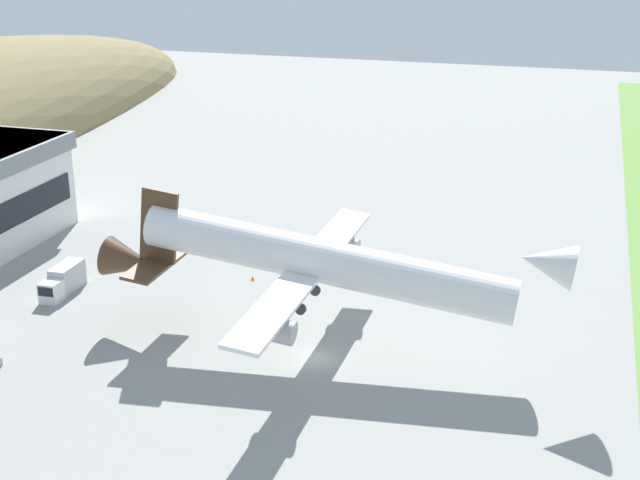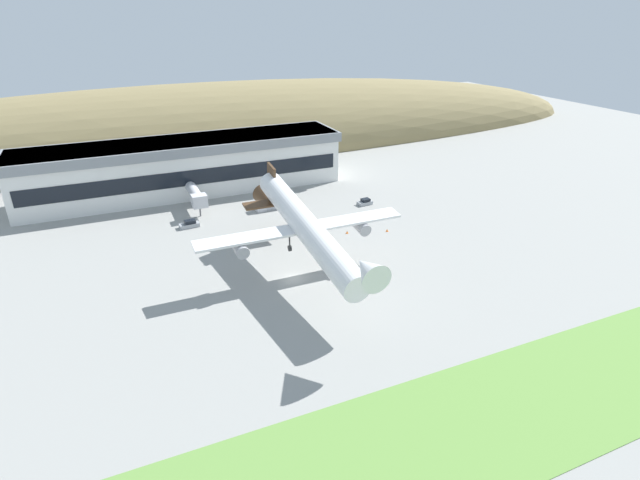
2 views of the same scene
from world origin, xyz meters
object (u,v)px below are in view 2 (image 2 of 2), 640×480
Objects in this scene: traffic_cone_0 at (387,230)px; traffic_cone_1 at (347,232)px; terminal_building at (184,163)px; service_car_0 at (189,224)px; service_car_1 at (365,202)px; fuel_truck at (271,203)px; jetway_0 at (196,195)px; cargo_airplane at (304,226)px.

traffic_cone_0 and traffic_cone_1 have the same top height.
terminal_building is 140.80× the size of traffic_cone_0.
service_car_0 is 42.35m from service_car_1.
terminal_building reaches higher than traffic_cone_0.
service_car_1 is at bearing -16.84° from fuel_truck.
service_car_0 is 43.56m from traffic_cone_0.
service_car_1 is (42.22, -3.31, -0.05)m from service_car_0.
service_car_1 reaches higher than traffic_cone_0.
traffic_cone_1 is at bearing -63.14° from fuel_truck.
terminal_building is 140.80× the size of traffic_cone_1.
jetway_0 is 40.74m from service_car_1.
service_car_0 is (-3.52, -8.93, -3.32)m from jetway_0.
fuel_truck is 29.67m from traffic_cone_0.
cargo_airplane is at bearing -139.23° from traffic_cone_1.
jetway_0 is at bearing 136.10° from traffic_cone_1.
jetway_0 reaches higher than traffic_cone_1.
fuel_truck is at bearing -18.49° from jetway_0.
jetway_0 is at bearing 106.92° from cargo_airplane.
traffic_cone_1 is (26.97, -25.95, -3.71)m from jetway_0.
cargo_airplane is 86.12× the size of traffic_cone_0.
traffic_cone_1 is (-11.74, -13.71, -0.34)m from service_car_1.
terminal_building is at bearing 123.06° from traffic_cone_1.
cargo_airplane reaches higher than fuel_truck.
traffic_cone_0 is at bearing -17.03° from traffic_cone_1.
fuel_truck is at bearing 81.85° from cargo_airplane.
service_car_1 is (26.85, 26.73, -8.93)m from cargo_airplane.
terminal_building reaches higher than service_car_1.
jetway_0 is 3.28× the size of service_car_1.
traffic_cone_1 is (15.11, 13.03, -9.28)m from cargo_airplane.
terminal_building is 25.23m from service_car_0.
traffic_cone_1 is (26.64, -40.93, -7.46)m from terminal_building.
service_car_0 is 7.64× the size of traffic_cone_1.
fuel_truck reaches higher than traffic_cone_1.
service_car_1 is 0.50× the size of fuel_truck.
service_car_0 is (-15.38, 30.04, -8.88)m from cargo_airplane.
jetway_0 is (-0.33, -14.98, -3.75)m from terminal_building.
cargo_airplane is 13.08× the size of service_car_1.
jetway_0 is 21.58× the size of traffic_cone_0.
service_car_0 is (-3.85, -23.91, -7.07)m from terminal_building.
traffic_cone_0 is (-3.32, -16.29, -0.34)m from service_car_1.
traffic_cone_0 is (35.06, -43.51, -7.46)m from terminal_building.
traffic_cone_1 is at bearing -130.58° from service_car_1.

